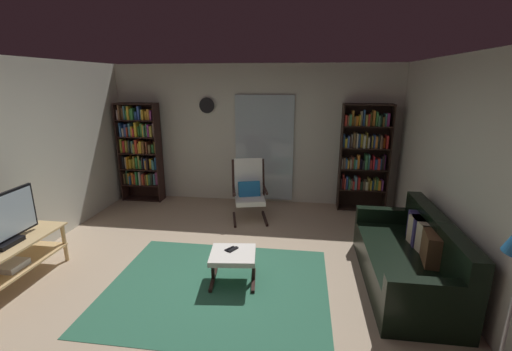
# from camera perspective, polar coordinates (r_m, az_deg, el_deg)

# --- Properties ---
(ground_plane) EXTENTS (7.02, 7.02, 0.00)m
(ground_plane) POSITION_cam_1_polar(r_m,az_deg,el_deg) (4.33, -6.14, -16.82)
(ground_plane) COLOR tan
(wall_back) EXTENTS (5.60, 0.06, 2.60)m
(wall_back) POSITION_cam_1_polar(r_m,az_deg,el_deg) (6.58, -0.40, 6.73)
(wall_back) COLOR silver
(wall_back) RESTS_ON ground
(wall_right) EXTENTS (0.06, 6.00, 2.60)m
(wall_right) POSITION_cam_1_polar(r_m,az_deg,el_deg) (4.08, 33.17, -1.40)
(wall_right) COLOR silver
(wall_right) RESTS_ON ground
(glass_door_panel) EXTENTS (1.10, 0.01, 2.00)m
(glass_door_panel) POSITION_cam_1_polar(r_m,az_deg,el_deg) (6.54, 1.36, 4.44)
(glass_door_panel) COLOR silver
(area_rug) EXTENTS (2.52, 2.03, 0.01)m
(area_rug) POSITION_cam_1_polar(r_m,az_deg,el_deg) (4.20, -6.40, -17.87)
(area_rug) COLOR #2F684D
(area_rug) RESTS_ON ground
(tv_stand) EXTENTS (0.49, 1.36, 0.53)m
(tv_stand) POSITION_cam_1_polar(r_m,az_deg,el_deg) (4.88, -35.61, -11.23)
(tv_stand) COLOR tan
(tv_stand) RESTS_ON ground
(television) EXTENTS (0.20, 0.92, 0.59)m
(television) POSITION_cam_1_polar(r_m,az_deg,el_deg) (4.71, -36.45, -6.18)
(television) COLOR black
(television) RESTS_ON tv_stand
(bookshelf_near_tv) EXTENTS (0.78, 0.30, 1.90)m
(bookshelf_near_tv) POSITION_cam_1_polar(r_m,az_deg,el_deg) (7.04, -18.72, 4.27)
(bookshelf_near_tv) COLOR black
(bookshelf_near_tv) RESTS_ON ground
(bookshelf_near_sofa) EXTENTS (0.85, 0.30, 1.92)m
(bookshelf_near_sofa) POSITION_cam_1_polar(r_m,az_deg,el_deg) (6.45, 17.39, 3.35)
(bookshelf_near_sofa) COLOR black
(bookshelf_near_sofa) RESTS_ON ground
(leather_sofa) EXTENTS (0.84, 1.93, 0.84)m
(leather_sofa) POSITION_cam_1_polar(r_m,az_deg,el_deg) (4.45, 24.11, -12.65)
(leather_sofa) COLOR black
(leather_sofa) RESTS_ON ground
(lounge_armchair) EXTENTS (0.70, 0.76, 1.02)m
(lounge_armchair) POSITION_cam_1_polar(r_m,az_deg,el_deg) (5.85, -1.16, -2.12)
(lounge_armchair) COLOR black
(lounge_armchair) RESTS_ON ground
(ottoman) EXTENTS (0.57, 0.54, 0.38)m
(ottoman) POSITION_cam_1_polar(r_m,az_deg,el_deg) (4.13, -3.84, -13.45)
(ottoman) COLOR white
(ottoman) RESTS_ON ground
(tv_remote) EXTENTS (0.11, 0.14, 0.02)m
(tv_remote) POSITION_cam_1_polar(r_m,az_deg,el_deg) (4.15, -3.79, -12.12)
(tv_remote) COLOR black
(tv_remote) RESTS_ON ottoman
(cell_phone) EXTENTS (0.14, 0.15, 0.01)m
(cell_phone) POSITION_cam_1_polar(r_m,az_deg,el_deg) (4.17, -4.23, -12.04)
(cell_phone) COLOR black
(cell_phone) RESTS_ON ottoman
(wall_clock) EXTENTS (0.29, 0.03, 0.29)m
(wall_clock) POSITION_cam_1_polar(r_m,az_deg,el_deg) (6.63, -8.14, 11.43)
(wall_clock) COLOR silver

